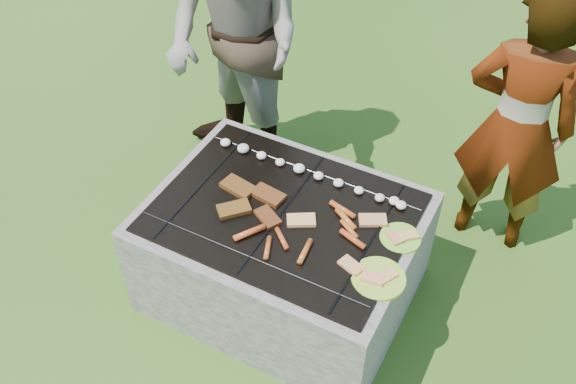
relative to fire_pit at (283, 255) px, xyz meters
name	(u,v)px	position (x,y,z in m)	size (l,w,h in m)	color
lawn	(284,288)	(0.00, 0.00, -0.28)	(60.00, 60.00, 0.00)	#234310
fire_pit	(283,255)	(0.00, 0.00, 0.00)	(1.30, 1.00, 0.62)	gray
mushrooms	(308,172)	(-0.01, 0.29, 0.35)	(1.05, 0.07, 0.04)	#EFE0CB
pork_slabs	(250,199)	(-0.18, -0.01, 0.34)	(0.40, 0.30, 0.03)	#8E5419
sausages	(311,232)	(0.18, -0.07, 0.34)	(0.57, 0.48, 0.03)	orange
bread_on_grate	(338,230)	(0.29, 0.01, 0.34)	(0.46, 0.41, 0.02)	#F1D17B
plate_far	(401,238)	(0.56, 0.11, 0.33)	(0.23, 0.23, 0.03)	#B9CC30
plate_near	(378,278)	(0.56, -0.16, 0.33)	(0.25, 0.25, 0.03)	#D5E637
cook	(517,126)	(0.85, 0.94, 0.51)	(0.58, 0.38, 1.58)	gray
bystander	(235,40)	(-0.72, 0.77, 0.65)	(0.91, 0.71, 1.87)	gray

